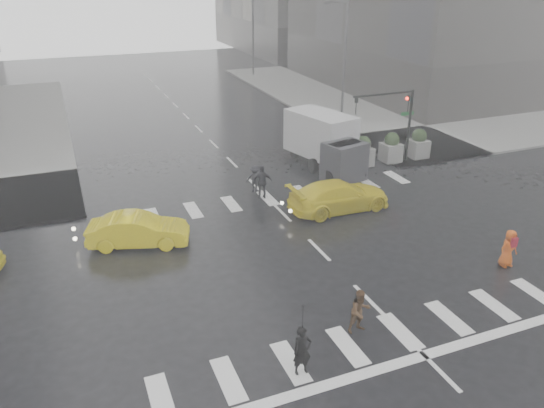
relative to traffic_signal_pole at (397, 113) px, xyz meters
name	(u,v)px	position (x,y,z in m)	size (l,w,h in m)	color
ground	(319,250)	(-9.01, -8.01, -3.22)	(120.00, 120.00, 0.00)	black
sidewalk_ne	(434,111)	(10.49, 9.49, -3.14)	(35.00, 35.00, 0.15)	slate
road_markings	(319,250)	(-9.01, -8.01, -3.21)	(18.00, 48.00, 0.01)	silver
traffic_signal_pole	(397,113)	(0.00, 0.00, 0.00)	(4.45, 0.42, 4.50)	black
street_lamp_near	(343,56)	(1.86, 9.99, 1.73)	(2.15, 0.22, 9.00)	#59595B
street_lamp_far	(252,29)	(1.86, 29.99, 1.73)	(2.15, 0.22, 9.00)	#59595B
planter_west	(363,152)	(-2.01, 0.19, -2.23)	(1.10, 1.10, 1.80)	slate
planter_mid	(391,148)	(-0.01, 0.19, -2.23)	(1.10, 1.10, 1.80)	slate
planter_east	(418,144)	(1.99, 0.19, -2.23)	(1.10, 1.10, 1.80)	slate
pedestrian_black	(303,328)	(-12.88, -14.54, -1.59)	(0.97, 0.99, 2.43)	black
pedestrian_brown	(360,311)	(-10.27, -13.45, -2.43)	(0.76, 0.59, 1.57)	#482E19
pedestrian_orange	(509,248)	(-2.56, -12.01, -2.42)	(0.79, 0.53, 1.58)	#E45410
pedestrian_far_a	(262,182)	(-9.26, -1.92, -2.30)	(1.07, 0.65, 1.83)	black
pedestrian_far_b	(255,179)	(-9.31, -0.94, -2.47)	(0.97, 0.54, 1.50)	black
taxi_mid	(138,230)	(-16.06, -4.64, -2.51)	(1.49, 4.28, 1.41)	yellow
taxi_rear	(339,196)	(-6.25, -4.68, -2.47)	(2.10, 4.56, 1.50)	yellow
box_truck	(326,141)	(-4.15, 0.82, -1.51)	(2.26, 6.02, 3.20)	silver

